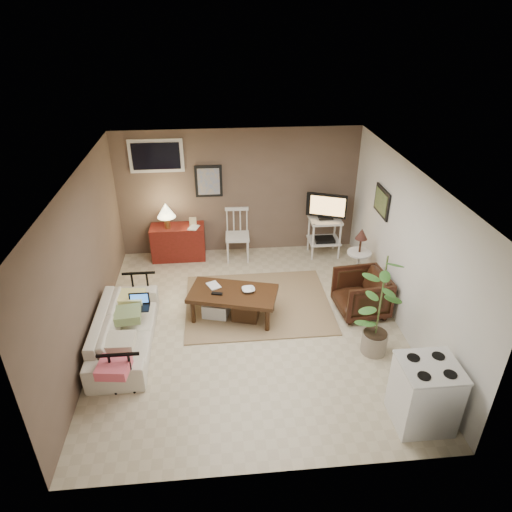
{
  "coord_description": "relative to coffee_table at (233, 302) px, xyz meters",
  "views": [
    {
      "loc": [
        -0.43,
        -5.55,
        4.31
      ],
      "look_at": [
        0.12,
        0.35,
        1.02
      ],
      "focal_mm": 32.0,
      "sensor_mm": 36.0,
      "label": 1
    }
  ],
  "objects": [
    {
      "name": "art_right",
      "position": [
        2.47,
        0.8,
        1.24
      ],
      "size": [
        0.03,
        0.6,
        0.45
      ],
      "primitive_type": "cube",
      "color": "black"
    },
    {
      "name": "bowl",
      "position": [
        0.24,
        -0.01,
        0.29
      ],
      "size": [
        0.2,
        0.07,
        0.2
      ],
      "primitive_type": "imported",
      "rotation": [
        0.0,
        0.0,
        0.12
      ],
      "color": "#3B2210",
      "rests_on": "coffee_table"
    },
    {
      "name": "tv_stand",
      "position": [
        1.85,
        1.88,
        0.38
      ],
      "size": [
        0.72,
        0.48,
        1.25
      ],
      "color": "silver",
      "rests_on": "floor"
    },
    {
      "name": "art_back",
      "position": [
        -0.3,
        2.23,
        1.17
      ],
      "size": [
        0.5,
        0.03,
        0.6
      ],
      "primitive_type": "cube",
      "color": "black"
    },
    {
      "name": "window",
      "position": [
        -1.2,
        2.23,
        1.67
      ],
      "size": [
        0.96,
        0.03,
        0.6
      ],
      "primitive_type": "cube",
      "color": "silver"
    },
    {
      "name": "laptop",
      "position": [
        -1.37,
        -0.19,
        0.21
      ],
      "size": [
        0.3,
        0.22,
        0.2
      ],
      "color": "black",
      "rests_on": "sofa"
    },
    {
      "name": "book_console",
      "position": [
        -0.7,
        1.93,
        0.5
      ],
      "size": [
        0.17,
        0.08,
        0.23
      ],
      "primitive_type": "imported",
      "rotation": [
        0.0,
        0.0,
        -0.35
      ],
      "color": "#3B2210",
      "rests_on": "red_console"
    },
    {
      "name": "spindle_chair",
      "position": [
        0.19,
        1.91,
        0.18
      ],
      "size": [
        0.46,
        0.46,
        0.97
      ],
      "color": "silver",
      "rests_on": "floor"
    },
    {
      "name": "sofa",
      "position": [
        -1.55,
        -0.53,
        0.1
      ],
      "size": [
        0.56,
        1.93,
        0.76
      ],
      "primitive_type": "imported",
      "rotation": [
        0.0,
        0.0,
        1.57
      ],
      "color": "white",
      "rests_on": "floor"
    },
    {
      "name": "potted_plant",
      "position": [
        1.93,
        -0.99,
        0.55
      ],
      "size": [
        0.39,
        0.39,
        1.57
      ],
      "color": "gray",
      "rests_on": "floor"
    },
    {
      "name": "floor",
      "position": [
        0.25,
        -0.25,
        -0.28
      ],
      "size": [
        5.0,
        5.0,
        0.0
      ],
      "primitive_type": "plane",
      "color": "#C1B293",
      "rests_on": "ground"
    },
    {
      "name": "side_table",
      "position": [
        2.18,
        0.74,
        0.39
      ],
      "size": [
        0.4,
        0.4,
        1.08
      ],
      "color": "silver",
      "rests_on": "floor"
    },
    {
      "name": "book_table",
      "position": [
        -0.36,
        0.15,
        0.31
      ],
      "size": [
        0.16,
        0.09,
        0.23
      ],
      "primitive_type": "imported",
      "rotation": [
        0.0,
        0.0,
        0.43
      ],
      "color": "#3B2210",
      "rests_on": "coffee_table"
    },
    {
      "name": "coffee_table",
      "position": [
        0.0,
        0.0,
        0.0
      ],
      "size": [
        1.45,
        1.01,
        0.5
      ],
      "color": "#3B2210",
      "rests_on": "floor"
    },
    {
      "name": "sofa_end_rails",
      "position": [
        -1.44,
        -0.53,
        0.05
      ],
      "size": [
        0.52,
        1.93,
        0.65
      ],
      "primitive_type": null,
      "color": "black",
      "rests_on": "floor"
    },
    {
      "name": "armchair",
      "position": [
        2.01,
        -0.05,
        0.1
      ],
      "size": [
        0.76,
        0.8,
        0.76
      ],
      "primitive_type": "imported",
      "rotation": [
        0.0,
        0.0,
        -1.47
      ],
      "color": "black",
      "rests_on": "floor"
    },
    {
      "name": "stove",
      "position": [
        2.08,
        -2.23,
        0.14
      ],
      "size": [
        0.65,
        0.61,
        0.85
      ],
      "color": "silver",
      "rests_on": "floor"
    },
    {
      "name": "red_console",
      "position": [
        -0.95,
        2.01,
        0.12
      ],
      "size": [
        1.0,
        0.44,
        1.15
      ],
      "color": "maroon",
      "rests_on": "floor"
    },
    {
      "name": "rug",
      "position": [
        0.42,
        0.31,
        -0.27
      ],
      "size": [
        2.33,
        1.87,
        0.02
      ],
      "primitive_type": "cube",
      "rotation": [
        0.0,
        0.0,
        0.0
      ],
      "color": "#997A59",
      "rests_on": "floor"
    },
    {
      "name": "sofa_pillows",
      "position": [
        -1.51,
        -0.75,
        0.19
      ],
      "size": [
        0.37,
        1.84,
        0.13
      ],
      "primitive_type": null,
      "color": "beige",
      "rests_on": "sofa"
    }
  ]
}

